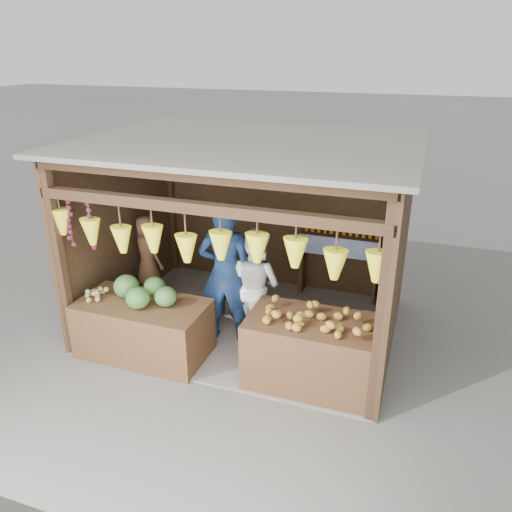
{
  "coord_description": "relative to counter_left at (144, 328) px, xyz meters",
  "views": [
    {
      "loc": [
        2.2,
        -5.94,
        3.76
      ],
      "look_at": [
        0.15,
        -0.1,
        1.15
      ],
      "focal_mm": 35.0,
      "sensor_mm": 36.0,
      "label": 1
    }
  ],
  "objects": [
    {
      "name": "ground",
      "position": [
        1.03,
        1.14,
        -0.37
      ],
      "size": [
        80.0,
        80.0,
        0.0
      ],
      "primitive_type": "plane",
      "color": "#514F49",
      "rests_on": "ground"
    },
    {
      "name": "stall_structure",
      "position": [
        1.0,
        1.1,
        1.29
      ],
      "size": [
        4.3,
        3.3,
        2.66
      ],
      "color": "slate",
      "rests_on": "ground"
    },
    {
      "name": "back_shelf",
      "position": [
        2.08,
        2.42,
        0.5
      ],
      "size": [
        1.25,
        0.32,
        1.32
      ],
      "color": "#382314",
      "rests_on": "ground"
    },
    {
      "name": "counter_left",
      "position": [
        0.0,
        0.0,
        0.0
      ],
      "size": [
        1.66,
        0.85,
        0.74
      ],
      "primitive_type": "cube",
      "color": "#462B17",
      "rests_on": "ground"
    },
    {
      "name": "counter_right",
      "position": [
        2.25,
        0.1,
        0.06
      ],
      "size": [
        1.6,
        0.85,
        0.86
      ],
      "primitive_type": "cube",
      "color": "#462D17",
      "rests_on": "ground"
    },
    {
      "name": "stool",
      "position": [
        -0.59,
        1.18,
        -0.21
      ],
      "size": [
        0.34,
        0.34,
        0.32
      ],
      "primitive_type": "cube",
      "color": "black",
      "rests_on": "ground"
    },
    {
      "name": "man_standing",
      "position": [
        0.87,
        0.71,
        0.61
      ],
      "size": [
        0.79,
        0.6,
        1.96
      ],
      "primitive_type": "imported",
      "rotation": [
        0.0,
        0.0,
        3.34
      ],
      "color": "#13264A",
      "rests_on": "ground"
    },
    {
      "name": "woman_standing",
      "position": [
        1.23,
        0.89,
        0.42
      ],
      "size": [
        0.95,
        0.86,
        1.59
      ],
      "primitive_type": "imported",
      "rotation": [
        0.0,
        0.0,
        2.73
      ],
      "color": "white",
      "rests_on": "ground"
    },
    {
      "name": "vendor_seated",
      "position": [
        -0.59,
        1.18,
        0.53
      ],
      "size": [
        0.67,
        0.6,
        1.16
      ],
      "primitive_type": "imported",
      "rotation": [
        0.0,
        0.0,
        2.64
      ],
      "color": "brown",
      "rests_on": "stool"
    },
    {
      "name": "melon_pile",
      "position": [
        0.01,
        0.06,
        0.53
      ],
      "size": [
        1.0,
        0.5,
        0.32
      ],
      "primitive_type": null,
      "color": "#154913",
      "rests_on": "counter_left"
    },
    {
      "name": "tanfruit_pile",
      "position": [
        -0.65,
        -0.06,
        0.44
      ],
      "size": [
        0.34,
        0.4,
        0.13
      ],
      "primitive_type": null,
      "color": "olive",
      "rests_on": "counter_left"
    },
    {
      "name": "mango_pile",
      "position": [
        2.27,
        0.05,
        0.59
      ],
      "size": [
        1.4,
        0.64,
        0.22
      ],
      "primitive_type": null,
      "color": "#AC3F17",
      "rests_on": "counter_right"
    }
  ]
}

